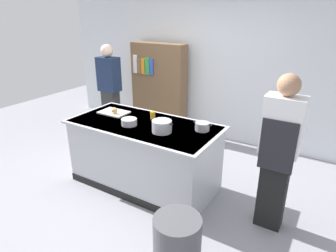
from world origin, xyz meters
TOP-DOWN VIEW (x-y plane):
  - ground_plane at (0.00, 0.00)m, footprint 10.00×10.00m
  - back_wall at (0.00, 2.10)m, footprint 6.40×0.12m
  - counter_island at (0.00, -0.00)m, footprint 1.98×0.98m
  - cutting_board at (-0.60, 0.11)m, footprint 0.40×0.28m
  - onion at (-0.54, 0.06)m, footprint 0.09×0.09m
  - stock_pot at (0.35, -0.11)m, footprint 0.30×0.24m
  - sauce_pan at (0.74, 0.19)m, footprint 0.24×0.18m
  - mixing_bowl at (-0.12, -0.14)m, footprint 0.20×0.20m
  - juice_cup at (-0.00, 0.22)m, footprint 0.07×0.07m
  - trash_bin at (1.09, -1.02)m, footprint 0.44×0.44m
  - person_chef at (1.67, 0.06)m, footprint 0.38×0.25m
  - person_guest at (-1.49, 1.02)m, footprint 0.38×0.24m
  - bookshelf at (-0.94, 1.80)m, footprint 1.10×0.31m

SIDE VIEW (x-z plane):
  - ground_plane at x=0.00m, z-range 0.00..0.00m
  - trash_bin at x=1.09m, z-range 0.00..0.56m
  - counter_island at x=0.00m, z-range 0.02..0.92m
  - bookshelf at x=-0.94m, z-range 0.00..1.70m
  - cutting_board at x=-0.60m, z-range 0.90..0.92m
  - person_guest at x=-1.49m, z-range 0.05..1.77m
  - person_chef at x=1.67m, z-range 0.05..1.77m
  - mixing_bowl at x=-0.12m, z-range 0.90..0.99m
  - juice_cup at x=0.00m, z-range 0.90..1.00m
  - sauce_pan at x=0.74m, z-range 0.90..1.00m
  - onion at x=-0.54m, z-range 0.92..1.01m
  - stock_pot at x=0.35m, z-range 0.90..1.05m
  - back_wall at x=0.00m, z-range 0.00..3.00m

